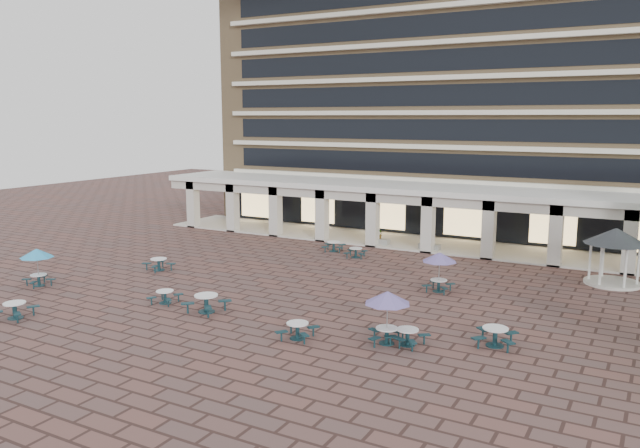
{
  "coord_description": "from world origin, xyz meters",
  "views": [
    {
      "loc": [
        16.28,
        -28.68,
        9.35
      ],
      "look_at": [
        -1.3,
        3.0,
        3.13
      ],
      "focal_mm": 35.0,
      "sensor_mm": 36.0,
      "label": 1
    }
  ],
  "objects_px": {
    "planter_left": "(379,239)",
    "planter_right": "(429,244)",
    "picnic_table_1": "(165,296)",
    "gazebo": "(615,243)",
    "picnic_table_2": "(297,329)",
    "picnic_table_0": "(15,309)"
  },
  "relations": [
    {
      "from": "picnic_table_2",
      "to": "planter_left",
      "type": "xyz_separation_m",
      "value": [
        -4.87,
        19.8,
        0.04
      ]
    },
    {
      "from": "picnic_table_1",
      "to": "gazebo",
      "type": "relative_size",
      "value": 0.48
    },
    {
      "from": "planter_right",
      "to": "picnic_table_0",
      "type": "bearing_deg",
      "value": -116.74
    },
    {
      "from": "picnic_table_1",
      "to": "picnic_table_2",
      "type": "relative_size",
      "value": 0.94
    },
    {
      "from": "picnic_table_1",
      "to": "planter_left",
      "type": "distance_m",
      "value": 19.02
    },
    {
      "from": "planter_left",
      "to": "picnic_table_1",
      "type": "bearing_deg",
      "value": -101.19
    },
    {
      "from": "picnic_table_1",
      "to": "gazebo",
      "type": "height_order",
      "value": "gazebo"
    },
    {
      "from": "picnic_table_0",
      "to": "planter_right",
      "type": "bearing_deg",
      "value": 46.85
    },
    {
      "from": "picnic_table_0",
      "to": "gazebo",
      "type": "distance_m",
      "value": 31.63
    },
    {
      "from": "picnic_table_1",
      "to": "planter_left",
      "type": "bearing_deg",
      "value": 68.28
    },
    {
      "from": "picnic_table_1",
      "to": "planter_left",
      "type": "height_order",
      "value": "planter_left"
    },
    {
      "from": "picnic_table_2",
      "to": "planter_right",
      "type": "relative_size",
      "value": 1.18
    },
    {
      "from": "picnic_table_2",
      "to": "planter_left",
      "type": "distance_m",
      "value": 20.39
    },
    {
      "from": "picnic_table_0",
      "to": "picnic_table_1",
      "type": "bearing_deg",
      "value": 33.02
    },
    {
      "from": "planter_left",
      "to": "planter_right",
      "type": "xyz_separation_m",
      "value": [
        3.86,
        0.0,
        0.04
      ]
    },
    {
      "from": "picnic_table_1",
      "to": "picnic_table_0",
      "type": "bearing_deg",
      "value": -141.11
    },
    {
      "from": "gazebo",
      "to": "picnic_table_1",
      "type": "bearing_deg",
      "value": -142.41
    },
    {
      "from": "picnic_table_0",
      "to": "planter_right",
      "type": "xyz_separation_m",
      "value": [
        12.04,
        23.9,
        0.05
      ]
    },
    {
      "from": "picnic_table_2",
      "to": "planter_right",
      "type": "height_order",
      "value": "planter_right"
    },
    {
      "from": "picnic_table_1",
      "to": "picnic_table_2",
      "type": "xyz_separation_m",
      "value": [
        8.56,
        -1.15,
        0.03
      ]
    },
    {
      "from": "picnic_table_1",
      "to": "gazebo",
      "type": "bearing_deg",
      "value": 27.06
    },
    {
      "from": "picnic_table_0",
      "to": "planter_left",
      "type": "height_order",
      "value": "planter_left"
    }
  ]
}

